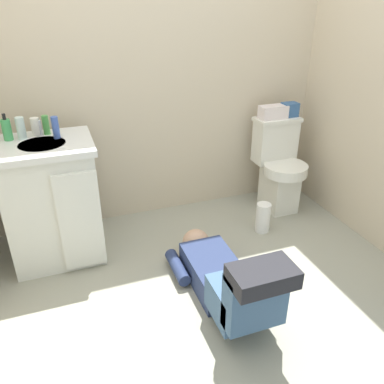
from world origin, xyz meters
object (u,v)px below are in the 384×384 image
(soap_dispenser, at_px, (7,129))
(bottle_blue, at_px, (56,127))
(vanity_cabinet, at_px, (53,201))
(bottle_clear, at_px, (21,128))
(paper_towel_roll, at_px, (263,218))
(toilet, at_px, (279,166))
(tissue_box, at_px, (273,112))
(toiletry_bag, at_px, (290,110))
(bottle_white, at_px, (36,127))
(faucet, at_px, (40,128))
(bottle_green, at_px, (46,125))
(person_plumber, at_px, (226,279))

(soap_dispenser, relative_size, bottle_blue, 1.21)
(vanity_cabinet, relative_size, bottle_clear, 5.99)
(bottle_blue, relative_size, paper_towel_roll, 0.60)
(toilet, xyz_separation_m, bottle_clear, (-1.88, 0.02, 0.52))
(tissue_box, relative_size, paper_towel_roll, 0.95)
(toilet, bearing_deg, vanity_cabinet, -176.79)
(toiletry_bag, height_order, bottle_white, bottle_white)
(bottle_clear, xyz_separation_m, paper_towel_roll, (1.58, -0.34, -0.77))
(paper_towel_roll, bearing_deg, toilet, 46.80)
(toilet, bearing_deg, paper_towel_roll, -133.20)
(faucet, height_order, tissue_box, faucet)
(vanity_cabinet, distance_m, bottle_white, 0.48)
(toilet, distance_m, bottle_white, 1.87)
(faucet, bearing_deg, toilet, -1.53)
(toilet, xyz_separation_m, bottle_green, (-1.73, 0.06, 0.51))
(bottle_clear, bearing_deg, bottle_green, 15.31)
(faucet, xyz_separation_m, bottle_blue, (0.09, -0.09, 0.02))
(bottle_white, xyz_separation_m, bottle_green, (0.06, 0.01, 0.00))
(faucet, distance_m, bottle_blue, 0.13)
(toiletry_bag, relative_size, paper_towel_roll, 0.54)
(tissue_box, relative_size, bottle_green, 1.80)
(tissue_box, xyz_separation_m, bottle_white, (-1.75, -0.04, 0.08))
(soap_dispenser, distance_m, bottle_clear, 0.08)
(person_plumber, relative_size, paper_towel_roll, 4.62)
(soap_dispenser, bearing_deg, paper_towel_roll, -11.81)
(person_plumber, distance_m, soap_dispenser, 1.61)
(paper_towel_roll, bearing_deg, vanity_cabinet, 171.44)
(faucet, bearing_deg, bottle_clear, -167.92)
(toiletry_bag, height_order, bottle_green, bottle_green)
(toiletry_bag, xyz_separation_m, bottle_green, (-1.84, -0.03, 0.08))
(toiletry_bag, bearing_deg, bottle_white, -178.89)
(soap_dispenser, relative_size, bottle_clear, 1.21)
(person_plumber, bearing_deg, tissue_box, 50.70)
(vanity_cabinet, height_order, soap_dispenser, soap_dispenser)
(vanity_cabinet, xyz_separation_m, bottle_white, (-0.03, 0.15, 0.46))
(bottle_blue, bearing_deg, paper_towel_roll, -11.57)
(bottle_clear, relative_size, paper_towel_roll, 0.59)
(bottle_blue, distance_m, paper_towel_roll, 1.60)
(bottle_clear, bearing_deg, paper_towel_roll, -12.27)
(vanity_cabinet, relative_size, paper_towel_roll, 3.55)
(tissue_box, distance_m, paper_towel_roll, 0.84)
(vanity_cabinet, xyz_separation_m, bottle_green, (0.03, 0.16, 0.46))
(bottle_green, bearing_deg, paper_towel_roll, -15.01)
(bottle_clear, bearing_deg, bottle_blue, -16.95)
(toilet, xyz_separation_m, person_plumber, (-0.89, -0.94, -0.19))
(toiletry_bag, relative_size, bottle_white, 1.07)
(faucet, relative_size, soap_dispenser, 0.60)
(person_plumber, height_order, soap_dispenser, soap_dispenser)
(bottle_clear, xyz_separation_m, bottle_white, (0.08, 0.03, -0.01))
(toilet, distance_m, vanity_cabinet, 1.77)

